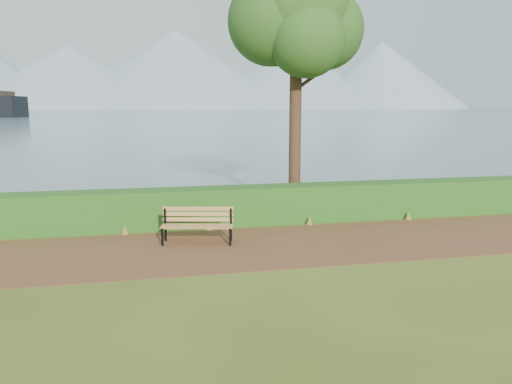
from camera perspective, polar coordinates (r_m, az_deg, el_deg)
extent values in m
plane|color=#425317|center=(11.16, 1.53, -6.61)|extent=(140.00, 140.00, 0.00)
cube|color=brown|center=(11.44, 1.18, -6.17)|extent=(40.00, 3.40, 0.01)
cube|color=#134514|center=(13.50, -1.03, -1.50)|extent=(32.00, 0.85, 1.00)
cube|color=#455A6F|center=(270.43, -11.61, 9.07)|extent=(700.00, 510.00, 0.00)
cone|color=#7A93A3|center=(409.98, -20.53, 12.24)|extent=(160.00, 160.00, 48.00)
cone|color=#7A93A3|center=(416.93, -9.13, 13.65)|extent=(190.00, 190.00, 62.00)
cone|color=#7A93A3|center=(426.10, 3.42, 12.86)|extent=(170.00, 170.00, 50.00)
cone|color=#7A93A3|center=(467.34, 14.06, 12.82)|extent=(150.00, 150.00, 58.00)
cone|color=#7A93A3|center=(440.69, -13.23, 11.55)|extent=(120.00, 120.00, 35.00)
cone|color=#7A93A3|center=(461.64, 7.47, 11.95)|extent=(130.00, 130.00, 40.00)
cube|color=black|center=(11.58, -10.65, -5.09)|extent=(0.06, 0.06, 0.41)
cube|color=black|center=(11.92, -10.32, -3.72)|extent=(0.06, 0.06, 0.79)
cube|color=black|center=(11.73, -10.50, -3.99)|extent=(0.15, 0.48, 0.05)
cube|color=black|center=(11.40, -2.97, -5.18)|extent=(0.06, 0.06, 0.41)
cube|color=black|center=(11.74, -2.87, -3.78)|extent=(0.06, 0.06, 0.79)
cube|color=black|center=(11.55, -2.92, -4.06)|extent=(0.15, 0.48, 0.05)
cube|color=olive|center=(11.44, -6.84, -4.11)|extent=(1.64, 0.43, 0.03)
cube|color=olive|center=(11.55, -6.78, -3.97)|extent=(1.64, 0.43, 0.03)
cube|color=olive|center=(11.66, -6.71, -3.84)|extent=(1.64, 0.43, 0.03)
cube|color=olive|center=(11.78, -6.64, -3.70)|extent=(1.64, 0.43, 0.03)
cube|color=olive|center=(11.80, -6.62, -3.12)|extent=(1.63, 0.39, 0.09)
cube|color=olive|center=(11.78, -6.63, -2.51)|extent=(1.63, 0.39, 0.09)
cube|color=olive|center=(11.75, -6.64, -1.89)|extent=(1.63, 0.39, 0.09)
cylinder|color=#311E14|center=(14.74, 4.53, 9.92)|extent=(0.35, 0.35, 6.36)
sphere|color=#1E4A18|center=(14.98, 4.68, 20.10)|extent=(3.00, 3.00, 3.00)
sphere|color=#1E4A18|center=(15.19, 7.77, 17.88)|extent=(2.30, 2.30, 2.30)
sphere|color=#1E4A18|center=(14.75, 1.77, 18.90)|extent=(2.47, 2.47, 2.47)
sphere|color=#1E4A18|center=(14.24, 5.80, 17.02)|extent=(2.12, 2.12, 2.12)
cylinder|color=#311E14|center=(14.88, 6.07, 12.61)|extent=(0.93, 0.11, 0.69)
cylinder|color=#311E14|center=(14.78, 3.14, 14.39)|extent=(0.72, 0.33, 0.64)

